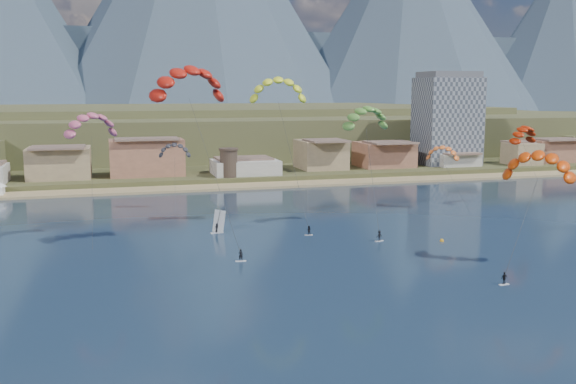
{
  "coord_description": "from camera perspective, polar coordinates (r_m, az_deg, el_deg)",
  "views": [
    {
      "loc": [
        -29.01,
        -70.19,
        26.59
      ],
      "look_at": [
        0.0,
        32.0,
        10.0
      ],
      "focal_mm": 39.47,
      "sensor_mm": 36.0,
      "label": 1
    }
  ],
  "objects": [
    {
      "name": "windsurfer",
      "position": [
        122.43,
        -6.35,
        -3.05
      ],
      "size": [
        2.51,
        2.74,
        4.41
      ],
      "color": "silver",
      "rests_on": "ground"
    },
    {
      "name": "buoy",
      "position": [
        118.52,
        13.69,
        -4.28
      ],
      "size": [
        0.73,
        0.73,
        0.73
      ],
      "color": "orange",
      "rests_on": "ground"
    },
    {
      "name": "land",
      "position": [
        631.42,
        -13.28,
        6.23
      ],
      "size": [
        2200.0,
        900.0,
        4.0
      ],
      "color": "brown",
      "rests_on": "ground"
    },
    {
      "name": "distant_kite_pink",
      "position": [
        118.19,
        -17.32,
        6.13
      ],
      "size": [
        10.74,
        8.33,
        24.68
      ],
      "color": "#262626",
      "rests_on": "ground"
    },
    {
      "name": "kitesurfer_yellow",
      "position": [
        126.3,
        -0.89,
        9.49
      ],
      "size": [
        12.42,
        14.25,
        31.01
      ],
      "color": "silver",
      "rests_on": "ground"
    },
    {
      "name": "beach",
      "position": [
        180.49,
        -6.43,
        0.43
      ],
      "size": [
        2200.0,
        12.0,
        0.9
      ],
      "color": "tan",
      "rests_on": "ground"
    },
    {
      "name": "foothills",
      "position": [
        307.49,
        -6.23,
        5.56
      ],
      "size": [
        940.0,
        210.0,
        18.0
      ],
      "color": "brown",
      "rests_on": "ground"
    },
    {
      "name": "distant_kite_red",
      "position": [
        159.05,
        20.44,
        5.11
      ],
      "size": [
        10.2,
        7.9,
        20.67
      ],
      "color": "#262626",
      "rests_on": "ground"
    },
    {
      "name": "distant_kite_dark",
      "position": [
        146.81,
        -10.19,
        3.94
      ],
      "size": [
        7.95,
        6.05,
        17.04
      ],
      "color": "#262626",
      "rests_on": "ground"
    },
    {
      "name": "apartment_tower",
      "position": [
        228.81,
        14.14,
        6.41
      ],
      "size": [
        20.0,
        16.0,
        32.0
      ],
      "color": "gray",
      "rests_on": "ground"
    },
    {
      "name": "kitesurfer_green",
      "position": [
        126.84,
        7.07,
        6.88
      ],
      "size": [
        11.44,
        17.44,
        26.19
      ],
      "color": "silver",
      "rests_on": "ground"
    },
    {
      "name": "watchtower",
      "position": [
        188.39,
        -5.36,
        2.68
      ],
      "size": [
        5.82,
        5.82,
        8.6
      ],
      "color": "#47382D",
      "rests_on": "ground"
    },
    {
      "name": "kitesurfer_orange",
      "position": [
        105.41,
        21.65,
        2.6
      ],
      "size": [
        17.83,
        14.88,
        21.33
      ],
      "color": "silver",
      "rests_on": "ground"
    },
    {
      "name": "distant_kite_orange",
      "position": [
        150.11,
        13.75,
        3.65
      ],
      "size": [
        8.0,
        7.69,
        16.45
      ],
      "color": "#262626",
      "rests_on": "ground"
    },
    {
      "name": "kitesurfer_red",
      "position": [
        108.89,
        -8.94,
        10.09
      ],
      "size": [
        14.96,
        16.87,
        32.99
      ],
      "color": "silver",
      "rests_on": "ground"
    },
    {
      "name": "town",
      "position": [
        193.4,
        -19.05,
        2.88
      ],
      "size": [
        400.0,
        24.0,
        12.0
      ],
      "color": "beige",
      "rests_on": "ground"
    },
    {
      "name": "ground",
      "position": [
        80.47,
        6.34,
        -10.48
      ],
      "size": [
        2400.0,
        2400.0,
        0.0
      ],
      "primitive_type": "plane",
      "color": "#0D1C30",
      "rests_on": "ground"
    }
  ]
}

